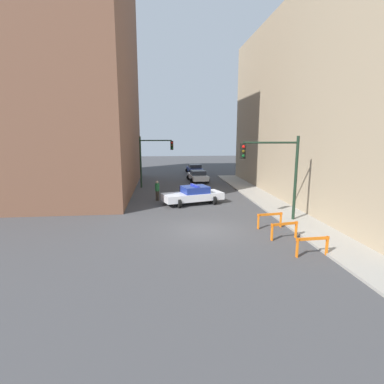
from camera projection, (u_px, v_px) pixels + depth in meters
ground_plane at (204, 230)px, 17.15m from camera, size 120.00×120.00×0.00m
sidewalk_right at (307, 226)px, 17.77m from camera, size 2.40×44.00×0.12m
building_corner_left at (53, 69)px, 27.44m from camera, size 14.00×20.00×22.63m
building_right at (350, 105)px, 24.86m from camera, size 12.00×28.00×15.60m
traffic_light_near at (278, 166)px, 18.19m from camera, size 3.64×0.35×5.20m
traffic_light_far at (151, 154)px, 30.43m from camera, size 3.44×0.35×5.20m
police_car at (193, 195)px, 23.57m from camera, size 5.03×3.16×1.52m
parked_car_near at (198, 176)px, 34.75m from camera, size 2.45×4.40×1.31m
parked_car_mid at (195, 169)px, 41.79m from camera, size 2.41×4.38×1.31m
pedestrian_crossing at (157, 190)px, 24.70m from camera, size 0.38×0.38×1.66m
barrier_front at (312, 243)px, 13.37m from camera, size 1.60×0.24×0.90m
barrier_mid at (284, 228)px, 15.57m from camera, size 1.58×0.43×0.90m
barrier_back at (270, 218)px, 17.43m from camera, size 1.59×0.36×0.90m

